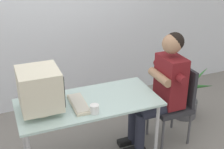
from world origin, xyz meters
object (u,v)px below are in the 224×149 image
(keyboard, at_px, (79,104))
(office_chair, at_px, (175,100))
(person_seated, at_px, (162,86))
(crt_monitor, at_px, (40,89))
(potted_plant, at_px, (185,96))
(desk_mug, at_px, (94,109))
(desk, at_px, (89,107))

(keyboard, height_order, office_chair, office_chair)
(keyboard, height_order, person_seated, person_seated)
(crt_monitor, xyz_separation_m, office_chair, (1.49, 0.01, -0.44))
(keyboard, xyz_separation_m, office_chair, (1.14, 0.04, -0.23))
(potted_plant, bearing_deg, keyboard, -165.48)
(keyboard, distance_m, desk_mug, 0.21)
(person_seated, distance_m, desk_mug, 0.89)
(office_chair, distance_m, desk_mug, 1.10)
(keyboard, height_order, desk_mug, desk_mug)
(crt_monitor, relative_size, office_chair, 0.47)
(desk, distance_m, office_chair, 1.04)
(desk, bearing_deg, desk_mug, -93.82)
(keyboard, distance_m, person_seated, 0.96)
(keyboard, xyz_separation_m, desk_mug, (0.10, -0.19, 0.03))
(person_seated, bearing_deg, potted_plant, 31.11)
(person_seated, bearing_deg, desk_mug, -164.99)
(desk, distance_m, desk_mug, 0.25)
(crt_monitor, relative_size, keyboard, 1.02)
(keyboard, bearing_deg, desk, 17.03)
(crt_monitor, relative_size, person_seated, 0.32)
(desk, xyz_separation_m, keyboard, (-0.11, -0.03, 0.08))
(desk, bearing_deg, keyboard, -162.97)
(crt_monitor, xyz_separation_m, keyboard, (0.35, -0.03, -0.22))
(potted_plant, height_order, desk_mug, desk_mug)
(keyboard, bearing_deg, potted_plant, 14.52)
(keyboard, bearing_deg, desk_mug, -63.19)
(desk_mug, bearing_deg, keyboard, 116.81)
(desk, height_order, desk_mug, desk_mug)
(keyboard, height_order, potted_plant, potted_plant)
(crt_monitor, height_order, person_seated, person_seated)
(desk, bearing_deg, person_seated, 0.47)
(desk, bearing_deg, potted_plant, 14.33)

